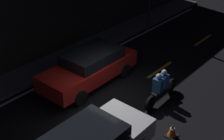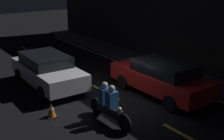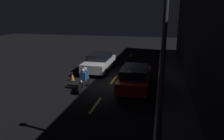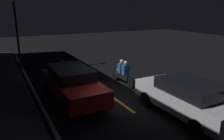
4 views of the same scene
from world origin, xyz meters
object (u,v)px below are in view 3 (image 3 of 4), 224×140
(sedan_white, at_px, (99,62))
(motorcycle, at_px, (84,79))
(traffic_cone_near, at_px, (72,77))
(street_lamp, at_px, (162,66))
(taxi_red, at_px, (135,77))

(sedan_white, xyz_separation_m, motorcycle, (4.35, 0.26, -0.12))
(traffic_cone_near, bearing_deg, sedan_white, 157.80)
(traffic_cone_near, relative_size, street_lamp, 0.09)
(sedan_white, bearing_deg, traffic_cone_near, -21.77)
(motorcycle, distance_m, traffic_cone_near, 2.09)
(sedan_white, distance_m, street_lamp, 11.67)
(motorcycle, bearing_deg, sedan_white, -178.17)
(traffic_cone_near, xyz_separation_m, street_lamp, (7.41, 6.11, 2.99))
(sedan_white, xyz_separation_m, traffic_cone_near, (2.88, -1.17, -0.52))
(sedan_white, xyz_separation_m, taxi_red, (3.61, 3.38, 0.02))
(sedan_white, bearing_deg, street_lamp, 26.08)
(taxi_red, relative_size, street_lamp, 0.79)
(sedan_white, relative_size, motorcycle, 1.97)
(sedan_white, relative_size, street_lamp, 0.76)
(sedan_white, distance_m, traffic_cone_near, 3.15)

